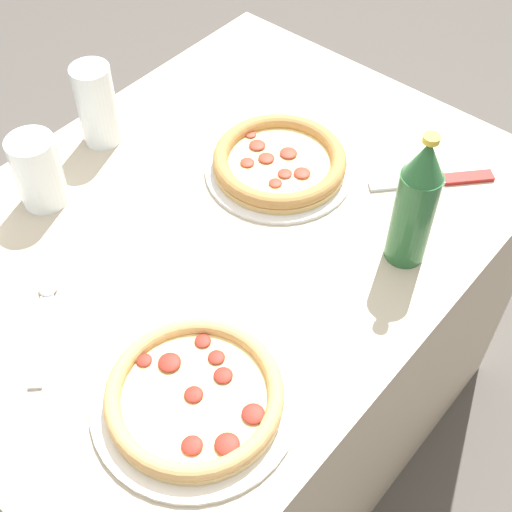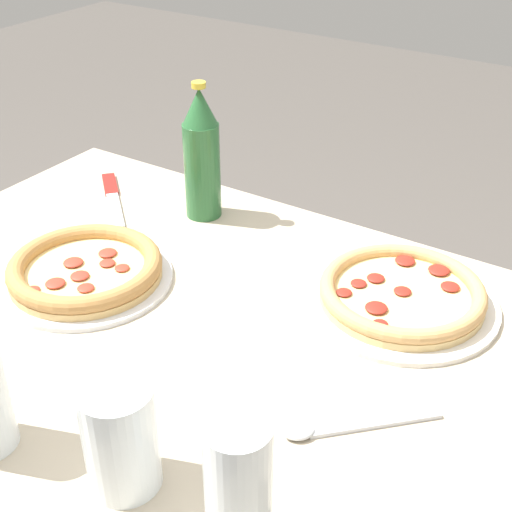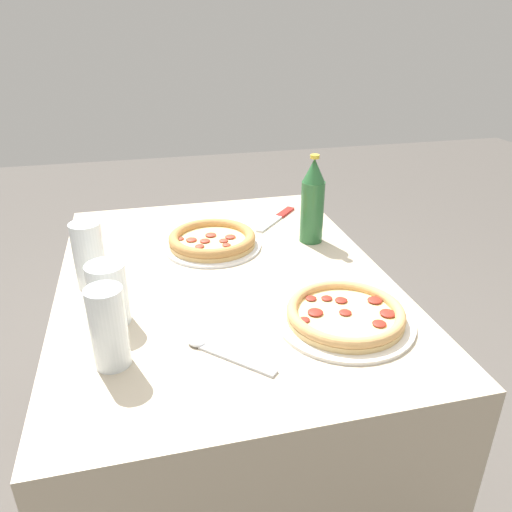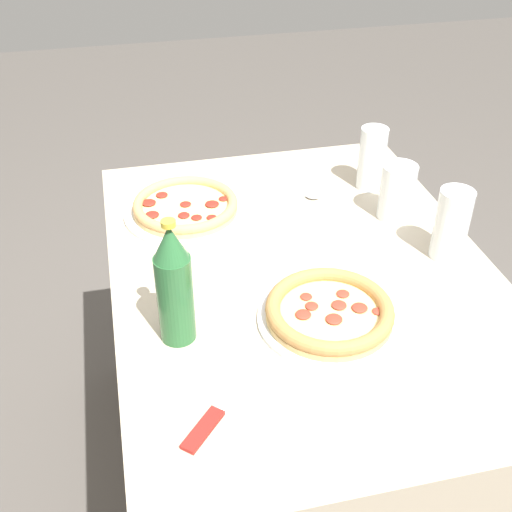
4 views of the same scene
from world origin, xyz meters
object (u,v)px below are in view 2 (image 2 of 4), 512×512
Objects in this scene: pizza_veggie at (85,271)px; spoon at (343,425)px; glass_mango_juice at (238,493)px; pizza_margherita at (402,295)px; glass_iced_tea at (121,442)px; knife at (113,197)px; beer_bottle at (202,155)px.

spoon is (0.49, -0.06, -0.02)m from pizza_veggie.
pizza_margherita is at bearing 93.15° from glass_mango_juice.
glass_iced_tea is 0.70m from knife.
spoon is (0.17, 0.20, -0.05)m from glass_iced_tea.
glass_mango_juice is 0.21m from spoon.
pizza_veggie reaches higher than knife.
beer_bottle reaches higher than knife.
glass_iced_tea is 0.53× the size of beer_bottle.
beer_bottle is (-0.30, 0.55, 0.06)m from glass_iced_tea.
glass_iced_tea is at bearing -178.09° from glass_mango_juice.
pizza_veggie is at bearing -55.67° from knife.
pizza_veggie is 0.93× the size of pizza_margherita.
pizza_margherita is 1.58× the size of knife.
beer_bottle is at bearing 14.29° from knife.
glass_mango_juice is 0.71m from beer_bottle.
pizza_veggie is 1.71× the size of glass_mango_juice.
pizza_margherita is at bearing -2.32° from knife.
beer_bottle reaches higher than pizza_veggie.
glass_iced_tea is at bearing -46.09° from knife.
pizza_margherita reaches higher than spoon.
beer_bottle is at bearing 170.37° from pizza_margherita.
pizza_veggie reaches higher than pizza_margherita.
pizza_veggie is 0.54m from glass_mango_juice.
pizza_veggie is at bearing 151.06° from glass_mango_juice.
glass_iced_tea reaches higher than pizza_margherita.
beer_bottle is 1.59× the size of spoon.
pizza_margherita reaches higher than knife.
glass_iced_tea is (-0.12, -0.48, 0.04)m from pizza_margherita.
knife is 1.17× the size of spoon.
spoon reaches higher than knife.
pizza_veggie is 0.42m from glass_iced_tea.
knife is at bearing -165.71° from beer_bottle.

